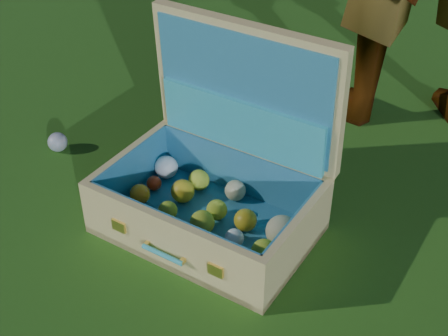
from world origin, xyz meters
The scene contains 3 objects.
ground centered at (0.00, 0.00, 0.00)m, with size 60.00×60.00×0.00m, color #215114.
stray_ball centered at (-0.54, 0.08, 0.03)m, with size 0.06×0.06×0.06m, color #4790B9.
suitcase centered at (0.05, 0.12, 0.14)m, with size 0.56×0.43×0.51m.
Camera 1 is at (0.82, -0.89, 1.09)m, focal length 50.00 mm.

